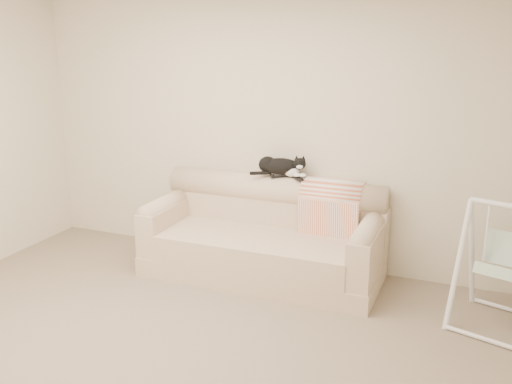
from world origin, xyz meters
TOP-DOWN VIEW (x-y plane):
  - ground_plane at (0.00, 0.00)m, footprint 5.00×5.00m
  - room_shell at (0.00, 0.00)m, footprint 5.04×4.04m
  - sofa at (0.10, 1.62)m, footprint 2.20×0.93m
  - remote_a at (0.16, 1.85)m, footprint 0.18×0.14m
  - remote_b at (0.34, 1.83)m, footprint 0.15×0.15m
  - tuxedo_cat at (0.16, 1.86)m, footprint 0.54×0.28m
  - throw_blanket at (0.68, 1.84)m, footprint 0.57×0.38m
  - baby_swing at (2.15, 1.35)m, footprint 0.77×0.80m

SIDE VIEW (x-z plane):
  - ground_plane at x=0.00m, z-range 0.00..0.00m
  - sofa at x=0.10m, z-range -0.10..0.80m
  - baby_swing at x=2.15m, z-range 0.00..1.01m
  - throw_blanket at x=0.68m, z-range 0.44..1.01m
  - remote_b at x=0.34m, z-range 0.90..0.92m
  - remote_a at x=0.16m, z-range 0.90..0.92m
  - tuxedo_cat at x=0.16m, z-range 0.89..1.11m
  - room_shell at x=0.00m, z-range 0.23..2.83m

